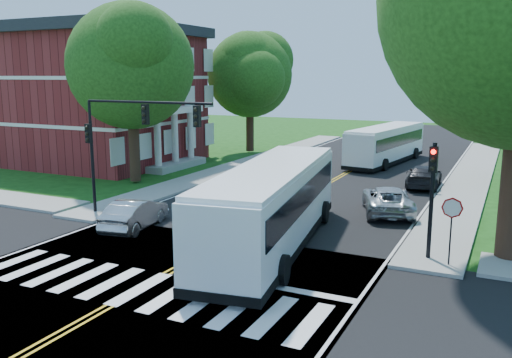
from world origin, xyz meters
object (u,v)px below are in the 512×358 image
Objects in this scene: bus_follow at (386,144)px; dark_sedan at (424,176)px; signal_ne at (432,185)px; bus_lead at (273,204)px; hatchback at (135,214)px; signal_nw at (127,131)px; suv at (388,200)px.

bus_follow is 9.53m from dark_sedan.
bus_lead is at bearing -172.05° from signal_ne.
bus_follow is at bearing -114.78° from hatchback.
bus_lead is at bearing 99.55° from bus_follow.
suv is (11.06, 6.71, -3.67)m from signal_nw.
bus_follow is at bearing -97.50° from bus_lead.
signal_nw is 1.69× the size of hatchback.
bus_lead reaches higher than bus_follow.
bus_lead is 3.14× the size of hatchback.
hatchback is 0.90× the size of dark_sedan.
bus_follow is (-0.56, 23.69, -0.22)m from bus_lead.
hatchback is at bearing -45.07° from signal_nw.
signal_ne reaches higher than dark_sedan.
signal_nw reaches higher than dark_sedan.
suv is (3.09, 7.55, -1.08)m from bus_lead.
bus_lead is 1.14× the size of bus_follow.
dark_sedan is (10.50, 15.59, -0.01)m from hatchback.
suv is at bearing 31.25° from signal_nw.
signal_ne is 1.04× the size of hatchback.
signal_nw is 8.42m from bus_lead.
signal_ne is at bearing 179.08° from bus_lead.
signal_nw is at bearing -179.95° from signal_ne.
dark_sedan is at bearing 99.33° from signal_ne.
hatchback and suv have the same top height.
signal_nw reaches higher than bus_lead.
dark_sedan is at bearing 125.08° from bus_follow.
bus_follow is (7.40, 22.85, -2.81)m from signal_nw.
signal_ne is 0.88× the size of suv.
hatchback is at bearing 53.17° from dark_sedan.
signal_nw reaches higher than signal_ne.
bus_lead is 8.23m from suv.
suv is (-3.00, 6.70, -2.26)m from signal_ne.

